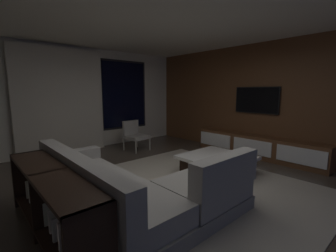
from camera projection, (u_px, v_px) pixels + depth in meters
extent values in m
plane|color=#473D33|center=(175.00, 191.00, 3.66)|extent=(9.20, 9.20, 0.00)
cube|color=silver|center=(81.00, 99.00, 6.16)|extent=(6.60, 0.12, 2.70)
cube|color=black|center=(124.00, 95.00, 6.95)|extent=(1.52, 0.02, 2.02)
cube|color=black|center=(124.00, 95.00, 6.94)|extent=(1.40, 0.03, 1.90)
cube|color=beige|center=(61.00, 102.00, 5.67)|extent=(2.10, 0.12, 2.60)
cube|color=brown|center=(269.00, 100.00, 5.48)|extent=(0.12, 7.80, 2.70)
plane|color=silver|center=(176.00, 10.00, 3.26)|extent=(8.20, 8.20, 0.00)
cube|color=#ADA391|center=(194.00, 187.00, 3.82)|extent=(3.20, 3.80, 0.01)
cube|color=gray|center=(106.00, 205.00, 3.02)|extent=(0.90, 2.50, 0.18)
cube|color=#9E9991|center=(105.00, 190.00, 2.99)|extent=(0.86, 2.42, 0.24)
cube|color=#9E9991|center=(77.00, 173.00, 2.71)|extent=(0.20, 2.50, 0.40)
cube|color=#9E9991|center=(72.00, 156.00, 3.81)|extent=(0.90, 0.20, 0.18)
cube|color=gray|center=(202.00, 203.00, 3.08)|extent=(1.10, 0.90, 0.18)
cube|color=#9E9991|center=(202.00, 188.00, 3.05)|extent=(1.07, 0.86, 0.24)
cube|color=#9E9991|center=(226.00, 172.00, 2.74)|extent=(1.10, 0.20, 0.40)
cube|color=beige|center=(71.00, 163.00, 3.20)|extent=(0.10, 0.36, 0.36)
cube|color=#B2A893|center=(98.00, 181.00, 2.58)|extent=(0.10, 0.36, 0.36)
cube|color=black|center=(217.00, 167.00, 4.38)|extent=(1.00, 1.00, 0.30)
cube|color=white|center=(217.00, 157.00, 4.35)|extent=(1.16, 1.16, 0.06)
cube|color=#43C7D2|center=(221.00, 158.00, 4.18)|extent=(0.27, 0.18, 0.02)
cube|color=#62C3CD|center=(221.00, 156.00, 4.18)|extent=(0.21, 0.15, 0.03)
cylinder|color=#B2ADA0|center=(150.00, 144.00, 6.17)|extent=(0.04, 0.04, 0.36)
cylinder|color=#B2ADA0|center=(136.00, 147.00, 5.82)|extent=(0.04, 0.04, 0.36)
cylinder|color=#B2ADA0|center=(137.00, 141.00, 6.50)|extent=(0.04, 0.04, 0.36)
cylinder|color=#B2ADA0|center=(124.00, 144.00, 6.14)|extent=(0.04, 0.04, 0.36)
cube|color=#9E9991|center=(137.00, 137.00, 6.13)|extent=(0.60, 0.62, 0.08)
cube|color=#9E9991|center=(131.00, 128.00, 6.25)|extent=(0.49, 0.13, 0.38)
cube|color=brown|center=(256.00, 146.00, 5.53)|extent=(0.44, 3.10, 0.52)
cube|color=white|center=(300.00, 156.00, 4.61)|extent=(0.02, 0.93, 0.33)
cube|color=white|center=(251.00, 147.00, 5.37)|extent=(0.02, 0.93, 0.33)
cube|color=white|center=(215.00, 140.00, 6.14)|extent=(0.02, 0.93, 0.33)
cube|color=black|center=(293.00, 160.00, 4.90)|extent=(0.33, 0.68, 0.19)
cube|color=#8099B3|center=(307.00, 164.00, 4.71)|extent=(0.03, 0.04, 0.14)
cube|color=#86B876|center=(301.00, 162.00, 4.78)|extent=(0.03, 0.04, 0.19)
cube|color=tan|center=(296.00, 162.00, 4.86)|extent=(0.03, 0.04, 0.15)
cube|color=#C89897|center=(290.00, 160.00, 4.93)|extent=(0.03, 0.04, 0.18)
cube|color=slate|center=(285.00, 159.00, 5.01)|extent=(0.03, 0.04, 0.17)
cube|color=#6142B7|center=(280.00, 158.00, 5.09)|extent=(0.03, 0.04, 0.18)
cube|color=black|center=(257.00, 100.00, 5.59)|extent=(0.04, 1.10, 0.63)
cube|color=black|center=(256.00, 100.00, 5.59)|extent=(0.05, 1.06, 0.59)
cube|color=black|center=(49.00, 173.00, 2.41)|extent=(0.40, 2.10, 0.04)
cube|color=black|center=(53.00, 225.00, 2.50)|extent=(0.38, 2.04, 0.03)
cube|color=black|center=(30.00, 178.00, 3.22)|extent=(0.40, 0.04, 0.74)
cube|color=black|center=(51.00, 205.00, 2.46)|extent=(0.38, 0.03, 0.74)
cube|color=silver|center=(77.00, 244.00, 1.98)|extent=(0.18, 0.04, 0.25)
cube|color=silver|center=(69.00, 234.00, 2.10)|extent=(0.18, 0.04, 0.27)
cube|color=silver|center=(62.00, 227.00, 2.22)|extent=(0.18, 0.04, 0.23)
cube|color=silver|center=(58.00, 219.00, 2.36)|extent=(0.18, 0.04, 0.24)
cube|color=white|center=(52.00, 212.00, 2.48)|extent=(0.18, 0.04, 0.26)
cube|color=silver|center=(48.00, 207.00, 2.61)|extent=(0.18, 0.04, 0.24)
cube|color=white|center=(44.00, 201.00, 2.73)|extent=(0.18, 0.04, 0.26)
cube|color=silver|center=(39.00, 196.00, 2.85)|extent=(0.18, 0.04, 0.27)
cube|color=white|center=(36.00, 192.00, 2.99)|extent=(0.18, 0.04, 0.25)
cube|color=silver|center=(34.00, 188.00, 3.12)|extent=(0.18, 0.04, 0.23)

